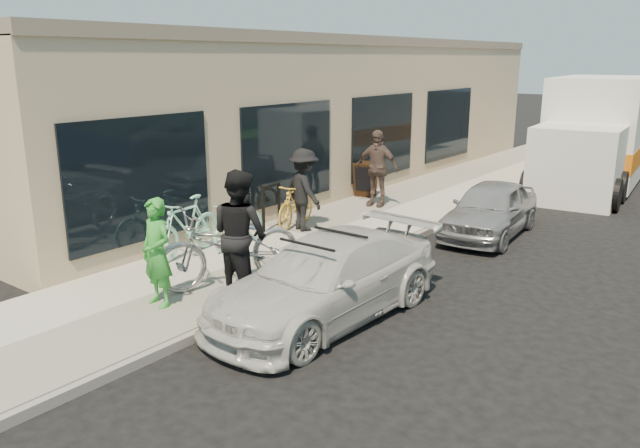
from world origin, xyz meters
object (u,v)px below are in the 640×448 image
Objects in this scene: cruiser_bike_a at (186,227)px; bystander_b at (377,168)px; sedan_white at (326,279)px; cruiser_bike_b at (240,224)px; tandem_bike at (230,246)px; bike_rack at (271,202)px; cruiser_bike_c at (296,204)px; woman_rider at (157,253)px; moving_truck at (594,139)px; man_standing at (240,234)px; sedan_silver at (490,209)px; bystander_a at (304,190)px; sandwich_board at (365,179)px.

cruiser_bike_a is 0.97× the size of bystander_b.
cruiser_bike_b is (-3.22, 1.51, -0.02)m from sedan_white.
bike_rack is at bearing 142.67° from tandem_bike.
sedan_white is 4.59m from cruiser_bike_c.
bike_rack is 2.28m from cruiser_bike_a.
woman_rider is 0.89× the size of cruiser_bike_a.
man_standing is (-1.71, -12.80, -0.27)m from moving_truck.
cruiser_bike_a reaches higher than bike_rack.
cruiser_bike_b is at bearing -134.75° from sedan_silver.
sedan_silver is at bearing -119.50° from bystander_a.
sedan_white is 1.24× the size of sedan_silver.
bike_rack is 0.74m from bystander_a.
bike_rack is 4.38m from woman_rider.
bystander_a is (-1.61, 3.51, -0.12)m from man_standing.
man_standing reaches higher than sedan_white.
cruiser_bike_c is at bearing 77.22° from cruiser_bike_a.
sandwich_board is 7.14m from moving_truck.
sandwich_board is 0.37× the size of tandem_bike.
sedan_white is 12.44m from moving_truck.
sedan_silver is 2.10× the size of cruiser_bike_c.
bike_rack is 0.57× the size of bystander_a.
cruiser_bike_c is (0.24, 0.52, -0.11)m from bike_rack.
sedan_white is 6.66m from bystander_b.
moving_truck is (0.40, 12.41, 0.80)m from sedan_white.
bystander_b reaches higher than woman_rider.
sedan_white is (3.49, -2.73, -0.15)m from bike_rack.
cruiser_bike_a reaches higher than sandwich_board.
bystander_b is at bearing 119.73° from sedan_white.
sandwich_board is 6.17m from cruiser_bike_a.
sandwich_board is (-0.21, 3.89, -0.13)m from bike_rack.
sedan_white is at bearing -78.28° from sandwich_board.
bike_rack is 4.63m from sedan_silver.
bystander_a is (-2.92, 3.12, 0.42)m from sedan_white.
tandem_bike reaches higher than sedan_silver.
sedan_silver is 1.40× the size of tandem_bike.
bystander_b is at bearing 168.12° from sedan_silver.
woman_rider is 3.17m from cruiser_bike_b.
bike_rack is 0.61× the size of cruiser_bike_b.
woman_rider is at bearing 58.88° from man_standing.
cruiser_bike_a is (-3.92, -11.96, -0.70)m from moving_truck.
man_standing is (-1.32, -0.39, 0.53)m from sedan_white.
cruiser_bike_a is (-1.72, 0.58, -0.09)m from tandem_bike.
sedan_silver is 6.32m from cruiser_bike_a.
woman_rider reaches higher than sedan_white.
bystander_a is (0.60, 2.67, 0.32)m from cruiser_bike_a.
sedan_silver is at bearing -32.37° from sandwich_board.
man_standing is 1.08× the size of cruiser_bike_a.
bike_rack is 0.53× the size of bystander_b.
sandwich_board is 0.27× the size of sedan_silver.
sedan_silver is 1.97× the size of bystander_a.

